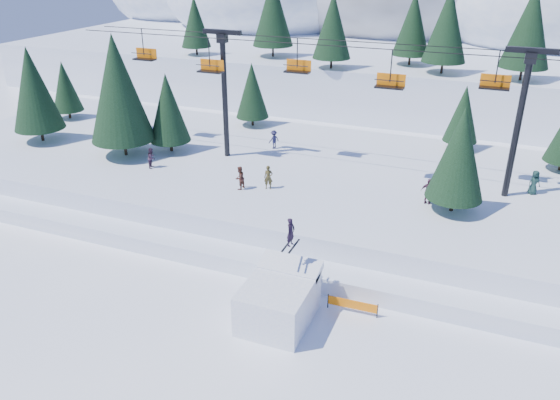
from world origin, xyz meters
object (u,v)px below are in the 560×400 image
at_px(banner_near, 352,305).
at_px(banner_far, 423,298).
at_px(jump_kicker, 279,300).
at_px(chairlift, 354,86).

xyz_separation_m(banner_near, banner_far, (3.54, 2.10, 0.00)).
bearing_deg(jump_kicker, chairlift, 91.90).
bearing_deg(banner_far, jump_kicker, -149.57).
xyz_separation_m(chairlift, banner_far, (7.65, -11.95, -8.78)).
relative_size(jump_kicker, chairlift, 0.12).
height_order(jump_kicker, banner_far, jump_kicker).
xyz_separation_m(chairlift, banner_near, (4.11, -14.06, -8.78)).
relative_size(banner_near, banner_far, 1.03).
height_order(banner_near, banner_far, same).
relative_size(chairlift, banner_far, 16.51).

